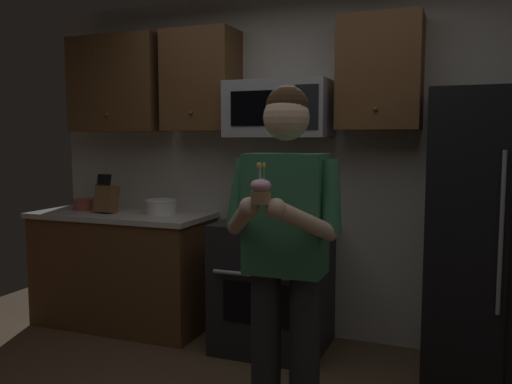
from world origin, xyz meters
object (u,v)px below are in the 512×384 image
bowl_large_white (161,206)px  refrigerator (506,240)px  bowl_small_colored (85,204)px  person (285,246)px  cupcake (261,191)px  knife_block (106,198)px  microwave (279,109)px  oven_range (273,285)px

bowl_large_white → refrigerator: bearing=-2.2°
bowl_large_white → bowl_small_colored: size_ratio=1.26×
person → cupcake: person is taller
knife_block → bowl_small_colored: knife_block is taller
microwave → bowl_large_white: (-0.96, -0.07, -0.74)m
knife_block → bowl_large_white: bearing=10.4°
bowl_large_white → bowl_small_colored: (-0.73, 0.01, -0.01)m
microwave → refrigerator: (1.50, -0.16, -0.82)m
microwave → oven_range: bearing=-90.0°
knife_block → person: (1.87, -1.11, -0.04)m
oven_range → refrigerator: (1.50, -0.04, 0.44)m
oven_range → person: (0.46, -1.14, 0.53)m
oven_range → bowl_large_white: size_ratio=3.73×
person → bowl_large_white: bearing=139.9°
refrigerator → person: refrigerator is taller
oven_range → microwave: bearing=90.0°
refrigerator → cupcake: size_ratio=10.35×
refrigerator → oven_range: bearing=178.5°
bowl_large_white → person: person is taller
knife_block → cupcake: size_ratio=1.84×
refrigerator → bowl_small_colored: (-3.19, 0.10, 0.07)m
microwave → bowl_large_white: 1.21m
bowl_large_white → person: size_ratio=0.14×
bowl_large_white → person: 1.85m
oven_range → bowl_small_colored: size_ratio=4.71×
person → refrigerator: bearing=46.5°
cupcake → oven_range: bearing=107.3°
microwave → cupcake: bearing=-73.9°
oven_range → knife_block: (-1.41, -0.03, 0.58)m
refrigerator → bowl_large_white: refrigerator is taller
person → cupcake: (-0.00, -0.33, 0.30)m
oven_range → person: size_ratio=0.53×
microwave → refrigerator: microwave is taller
cupcake → person: bearing=90.0°
knife_block → cupcake: bearing=-37.6°
refrigerator → cupcake: bearing=-126.2°
oven_range → bowl_small_colored: bowl_small_colored is taller
knife_block → oven_range: bearing=1.2°
microwave → knife_block: 1.57m
bowl_large_white → bowl_small_colored: bearing=179.5°
oven_range → refrigerator: bearing=-1.5°
microwave → person: (0.46, -1.26, -0.72)m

